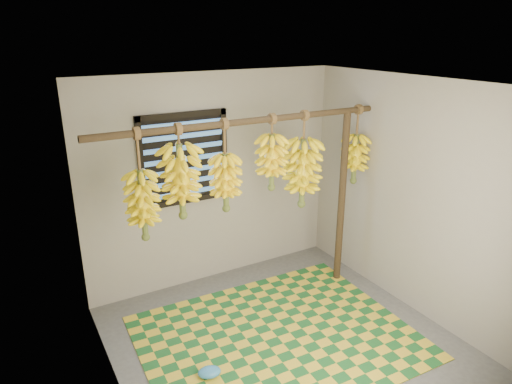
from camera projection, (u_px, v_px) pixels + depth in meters
floor at (285, 343)px, 4.32m from camera, size 3.00×3.00×0.01m
ceiling at (292, 84)px, 3.52m from camera, size 3.00×3.00×0.01m
wall_back at (214, 180)px, 5.15m from camera, size 3.00×0.01×2.40m
wall_left at (110, 270)px, 3.21m from camera, size 0.01×3.00×2.40m
wall_right at (411, 197)px, 4.63m from camera, size 0.01×3.00×2.40m
window at (184, 159)px, 4.86m from camera, size 1.00×0.04×1.00m
hanging_pole at (248, 121)px, 4.23m from camera, size 3.00×0.06×0.06m
support_post at (342, 200)px, 5.12m from camera, size 0.08×0.08×2.00m
woven_mat at (277, 337)px, 4.39m from camera, size 2.60×2.12×0.01m
plastic_bag at (209, 372)px, 3.88m from camera, size 0.23×0.19×0.08m
banana_bunch_a at (143, 205)px, 3.95m from camera, size 0.30×0.30×1.01m
banana_bunch_b at (181, 182)px, 4.06m from camera, size 0.36×0.36×0.87m
banana_bunch_c at (226, 182)px, 4.30m from camera, size 0.29×0.29×0.89m
banana_bunch_d at (272, 162)px, 4.49m from camera, size 0.29×0.29×0.76m
banana_bunch_e at (303, 173)px, 4.73m from camera, size 0.38×0.38×1.01m
banana_bunch_f at (355, 159)px, 5.04m from camera, size 0.29×0.29×0.87m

